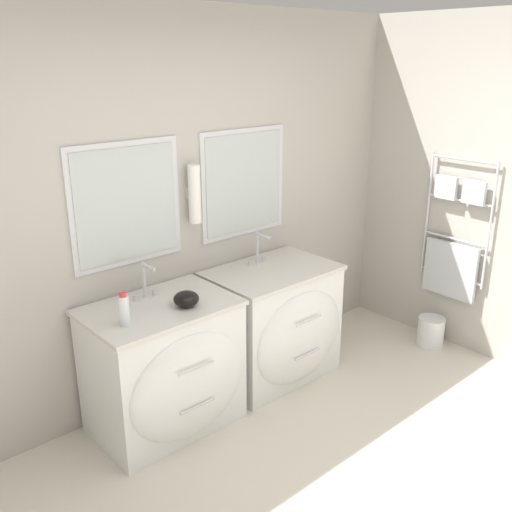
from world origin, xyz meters
TOP-DOWN VIEW (x-y plane):
  - wall_back at (0.01, 1.90)m, footprint 5.97×0.16m
  - wall_right at (2.21, 0.84)m, footprint 0.13×3.81m
  - vanity_left at (-0.22, 1.51)m, footprint 0.92×0.68m
  - vanity_right at (0.73, 1.51)m, footprint 0.92×0.68m
  - faucet_left at (-0.22, 1.70)m, footprint 0.17×0.14m
  - faucet_right at (0.73, 1.70)m, footprint 0.17×0.14m
  - toiletry_bottle at (-0.51, 1.45)m, footprint 0.06×0.06m
  - amenity_bowl at (-0.10, 1.44)m, footprint 0.16×0.16m
  - waste_bin at (2.01, 1.00)m, footprint 0.22×0.22m

SIDE VIEW (x-z plane):
  - waste_bin at x=2.01m, z-range 0.01..0.25m
  - vanity_left at x=-0.22m, z-range 0.01..0.84m
  - vanity_right at x=0.73m, z-range 0.01..0.84m
  - amenity_bowl at x=-0.10m, z-range 0.84..0.93m
  - toiletry_bottle at x=-0.51m, z-range 0.83..1.03m
  - faucet_left at x=-0.22m, z-range 0.84..1.08m
  - faucet_right at x=0.73m, z-range 0.84..1.08m
  - wall_right at x=2.21m, z-range -0.01..2.59m
  - wall_back at x=0.01m, z-range 0.00..2.60m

